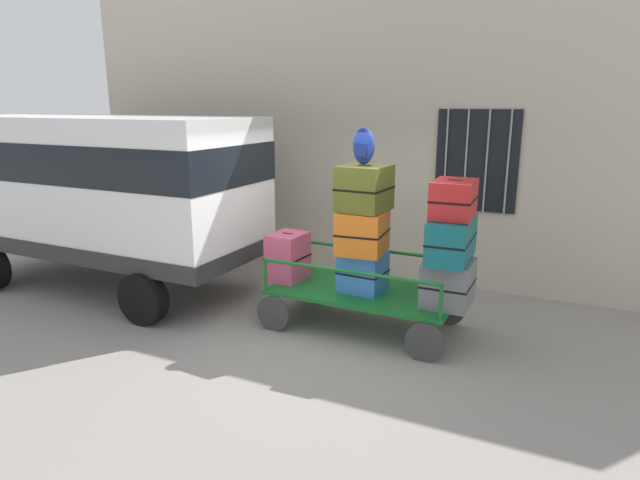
{
  "coord_description": "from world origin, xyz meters",
  "views": [
    {
      "loc": [
        2.72,
        -5.87,
        2.84
      ],
      "look_at": [
        -0.23,
        0.26,
        1.11
      ],
      "focal_mm": 30.32,
      "sensor_mm": 36.0,
      "label": 1
    }
  ],
  "objects": [
    {
      "name": "suitcase_midleft_middle",
      "position": [
        0.37,
        0.22,
        1.28
      ],
      "size": [
        0.62,
        0.69,
        0.53
      ],
      "color": "orange",
      "rests_on": "suitcase_midleft_bottom"
    },
    {
      "name": "building_wall",
      "position": [
        0.01,
        2.56,
        2.5
      ],
      "size": [
        12.0,
        0.38,
        5.0
      ],
      "color": "#BCB29E",
      "rests_on": "ground"
    },
    {
      "name": "suitcase_midleft_bottom",
      "position": [
        0.37,
        0.26,
        0.76
      ],
      "size": [
        0.58,
        0.51,
        0.52
      ],
      "color": "#3372C6",
      "rests_on": "luggage_cart"
    },
    {
      "name": "ground_plane",
      "position": [
        0.0,
        0.0,
        0.0
      ],
      "size": [
        40.0,
        40.0,
        0.0
      ],
      "primitive_type": "plane",
      "color": "gray"
    },
    {
      "name": "suitcase_center_top",
      "position": [
        1.46,
        0.28,
        1.77
      ],
      "size": [
        0.49,
        0.68,
        0.43
      ],
      "color": "#B21E1E",
      "rests_on": "suitcase_center_middle"
    },
    {
      "name": "luggage_cart",
      "position": [
        0.37,
        0.26,
        0.41
      ],
      "size": [
        2.42,
        1.23,
        0.51
      ],
      "color": "#146023",
      "rests_on": "ground"
    },
    {
      "name": "cart_railing",
      "position": [
        0.37,
        0.26,
        0.86
      ],
      "size": [
        2.3,
        1.09,
        0.43
      ],
      "color": "#146023",
      "rests_on": "luggage_cart"
    },
    {
      "name": "suitcase_center_bottom",
      "position": [
        1.46,
        0.25,
        0.77
      ],
      "size": [
        0.55,
        0.64,
        0.55
      ],
      "color": "slate",
      "rests_on": "luggage_cart"
    },
    {
      "name": "suitcase_midleft_top",
      "position": [
        0.37,
        0.26,
        1.83
      ],
      "size": [
        0.59,
        0.66,
        0.56
      ],
      "color": "#4C5119",
      "rests_on": "suitcase_midleft_middle"
    },
    {
      "name": "suitcase_left_bottom",
      "position": [
        -0.71,
        0.26,
        0.82
      ],
      "size": [
        0.46,
        0.56,
        0.64
      ],
      "color": "#CC4C72",
      "rests_on": "luggage_cart"
    },
    {
      "name": "suitcase_center_middle",
      "position": [
        1.46,
        0.29,
        1.3
      ],
      "size": [
        0.5,
        0.97,
        0.51
      ],
      "color": "#0F5960",
      "rests_on": "suitcase_center_bottom"
    },
    {
      "name": "backpack",
      "position": [
        0.34,
        0.29,
        2.33
      ],
      "size": [
        0.27,
        0.22,
        0.44
      ],
      "color": "navy",
      "rests_on": "suitcase_midleft_top"
    },
    {
      "name": "van",
      "position": [
        -3.82,
        0.09,
        1.63
      ],
      "size": [
        4.92,
        2.08,
        2.64
      ],
      "color": "white",
      "rests_on": "ground"
    }
  ]
}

